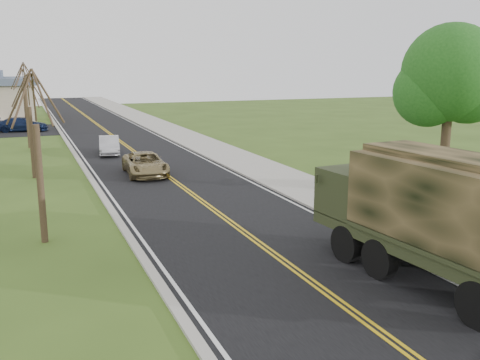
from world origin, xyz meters
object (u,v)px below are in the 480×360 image
suv_champagne (145,164)px  pickup_navy (403,176)px  military_truck (435,209)px  sedan_silver (109,145)px

suv_champagne → pickup_navy: size_ratio=0.93×
military_truck → suv_champagne: (-4.30, 18.46, -1.55)m
pickup_navy → military_truck: bearing=170.3°
military_truck → pickup_navy: size_ratio=1.57×
sedan_silver → pickup_navy: pickup_navy is taller
military_truck → sedan_silver: size_ratio=2.03×
military_truck → suv_champagne: military_truck is taller
suv_champagne → pickup_navy: bearing=-35.3°
pickup_navy → suv_champagne: bearing=77.4°
military_truck → sedan_silver: 27.19m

